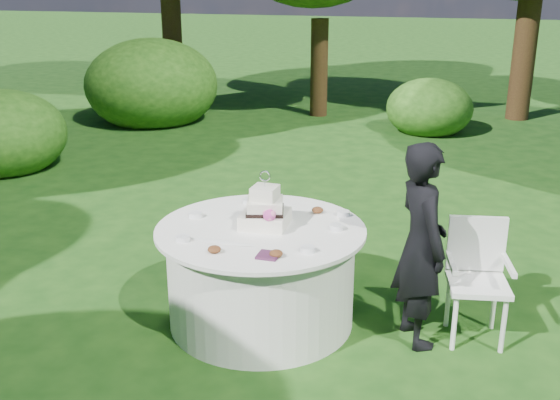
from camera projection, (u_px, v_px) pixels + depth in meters
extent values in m
plane|color=#153D10|center=(262.00, 320.00, 5.08)|extent=(80.00, 80.00, 0.00)
cube|color=#481E3D|center=(268.00, 255.00, 4.33)|extent=(0.14, 0.14, 0.02)
ellipsoid|color=white|center=(223.00, 242.00, 4.55)|extent=(0.48, 0.07, 0.01)
imported|color=black|center=(421.00, 245.00, 4.58)|extent=(0.57, 0.65, 1.49)
cylinder|color=silver|center=(261.00, 277.00, 4.96)|extent=(1.40, 1.40, 0.74)
cylinder|color=white|center=(261.00, 229.00, 4.83)|extent=(1.56, 1.56, 0.03)
cube|color=white|center=(265.00, 219.00, 4.85)|extent=(0.36, 0.36, 0.11)
cube|color=silver|center=(265.00, 207.00, 4.82)|extent=(0.32, 0.32, 0.11)
cube|color=white|center=(265.00, 194.00, 4.79)|extent=(0.19, 0.19, 0.11)
cube|color=black|center=(265.00, 211.00, 4.83)|extent=(0.34, 0.34, 0.04)
sphere|color=#C43993|center=(269.00, 216.00, 4.68)|extent=(0.09, 0.09, 0.09)
cylinder|color=silver|center=(265.00, 184.00, 4.76)|extent=(0.01, 0.01, 0.05)
torus|color=white|center=(265.00, 176.00, 4.74)|extent=(0.08, 0.03, 0.08)
cube|color=white|center=(478.00, 284.00, 4.68)|extent=(0.48, 0.48, 0.04)
cube|color=silver|center=(476.00, 243.00, 4.78)|extent=(0.42, 0.11, 0.42)
cylinder|color=white|center=(454.00, 323.00, 4.61)|extent=(0.04, 0.04, 0.42)
cylinder|color=silver|center=(503.00, 326.00, 4.58)|extent=(0.04, 0.04, 0.42)
cylinder|color=silver|center=(448.00, 301.00, 4.93)|extent=(0.04, 0.04, 0.42)
cylinder|color=white|center=(494.00, 303.00, 4.89)|extent=(0.04, 0.04, 0.42)
cube|color=silver|center=(451.00, 263.00, 4.65)|extent=(0.10, 0.38, 0.03)
cube|color=white|center=(509.00, 265.00, 4.61)|extent=(0.10, 0.38, 0.03)
cylinder|color=white|center=(183.00, 239.00, 4.57)|extent=(0.10, 0.10, 0.04)
cylinder|color=white|center=(343.00, 213.00, 5.06)|extent=(0.10, 0.10, 0.04)
cylinder|color=white|center=(308.00, 249.00, 4.39)|extent=(0.10, 0.10, 0.04)
cylinder|color=white|center=(195.00, 215.00, 5.03)|extent=(0.10, 0.10, 0.04)
cylinder|color=white|center=(249.00, 201.00, 5.33)|extent=(0.10, 0.10, 0.04)
cylinder|color=white|center=(337.00, 227.00, 4.78)|extent=(0.10, 0.10, 0.04)
ellipsoid|color=#562D16|center=(318.00, 210.00, 5.12)|extent=(0.09, 0.09, 0.05)
ellipsoid|color=#562D16|center=(214.00, 249.00, 4.38)|extent=(0.09, 0.09, 0.05)
ellipsoid|color=#562D16|center=(276.00, 254.00, 4.31)|extent=(0.09, 0.09, 0.05)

